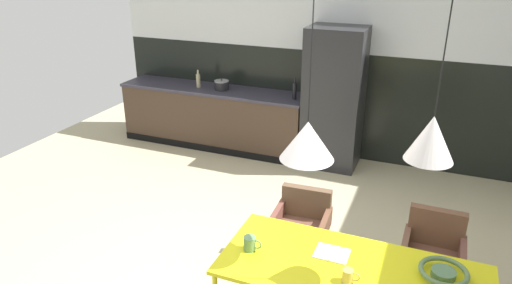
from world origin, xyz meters
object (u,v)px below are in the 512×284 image
mug_glass_clear (348,276)px  pendant_lamp_over_table_near (307,140)px  bottle_oil_tall (295,91)px  pendant_lamp_over_table_far (431,138)px  refrigerator_column (334,99)px  armchair_far_side (434,246)px  bottle_wine_green (198,80)px  cooking_pot (222,85)px  open_book (332,253)px  fruit_bowl (444,272)px  mug_white_ceramic (250,243)px  dining_table (352,274)px  armchair_head_of_table (303,218)px

mug_glass_clear → pendant_lamp_over_table_near: size_ratio=0.08×
bottle_oil_tall → pendant_lamp_over_table_far: size_ratio=0.24×
refrigerator_column → pendant_lamp_over_table_near: (0.54, -3.17, 0.70)m
armchair_far_side → bottle_wine_green: (-3.43, 2.27, 0.50)m
mug_glass_clear → bottle_oil_tall: size_ratio=0.39×
cooking_pot → pendant_lamp_over_table_near: 3.90m
mug_glass_clear → cooking_pot: bearing=127.3°
pendant_lamp_over_table_far → open_book: bearing=170.0°
open_book → fruit_bowl: bearing=2.8°
armchair_far_side → open_book: (-0.69, -0.79, 0.27)m
bottle_oil_tall → armchair_far_side: bearing=-49.0°
open_book → pendant_lamp_over_table_near: (-0.19, -0.09, 0.88)m
fruit_bowl → bottle_wine_green: bearing=139.0°
mug_glass_clear → bottle_oil_tall: bearing=113.5°
fruit_bowl → pendant_lamp_over_table_near: size_ratio=0.23×
armchair_far_side → mug_white_ceramic: bearing=38.4°
refrigerator_column → armchair_far_side: 2.73m
cooking_pot → pendant_lamp_over_table_near: pendant_lamp_over_table_near is taller
refrigerator_column → dining_table: 3.32m
mug_white_ceramic → cooking_pot: 3.72m
armchair_far_side → refrigerator_column: bearing=-57.5°
armchair_far_side → fruit_bowl: 0.81m
armchair_far_side → armchair_head_of_table: bearing=2.1°
open_book → refrigerator_column: bearing=103.3°
mug_white_ceramic → bottle_wine_green: bearing=124.0°
dining_table → bottle_oil_tall: bottle_oil_tall is taller
fruit_bowl → pendant_lamp_over_table_near: (-0.94, -0.13, 0.85)m
armchair_far_side → fruit_bowl: fruit_bowl is taller
armchair_far_side → open_book: 1.08m
armchair_far_side → mug_glass_clear: bearing=64.4°
mug_white_ceramic → mug_glass_clear: size_ratio=1.16×
fruit_bowl → open_book: fruit_bowl is taller
armchair_far_side → pendant_lamp_over_table_far: pendant_lamp_over_table_far is taller
armchair_far_side → pendant_lamp_over_table_far: 1.56m
fruit_bowl → bottle_wine_green: bottle_wine_green is taller
dining_table → pendant_lamp_over_table_near: 1.00m
bottle_wine_green → pendant_lamp_over_table_near: bearing=-51.0°
armchair_far_side → open_book: size_ratio=3.19×
fruit_bowl → armchair_far_side: bearing=94.3°
mug_white_ceramic → open_book: bearing=16.9°
cooking_pot → bottle_oil_tall: 1.11m
bottle_oil_tall → pendant_lamp_over_table_near: 3.36m
open_book → mug_glass_clear: (0.17, -0.25, 0.04)m
refrigerator_column → dining_table: size_ratio=1.02×
refrigerator_column → armchair_far_side: refrigerator_column is taller
bottle_wine_green → pendant_lamp_over_table_near: 4.11m
armchair_head_of_table → fruit_bowl: 1.42m
mug_white_ceramic → bottle_wine_green: bottle_wine_green is taller
dining_table → bottle_oil_tall: (-1.43, 3.13, 0.30)m
armchair_far_side → cooking_pot: (-3.06, 2.28, 0.46)m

